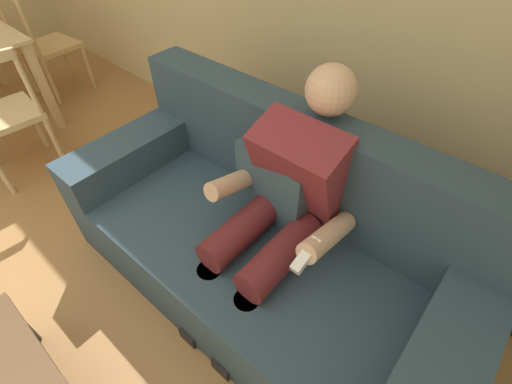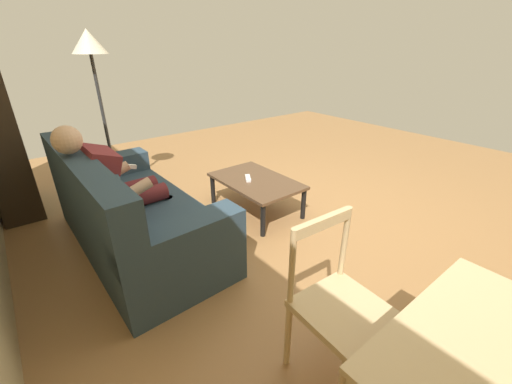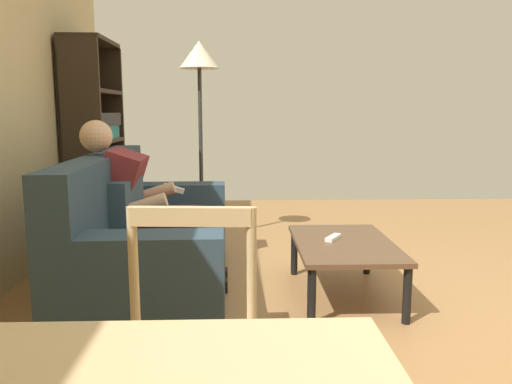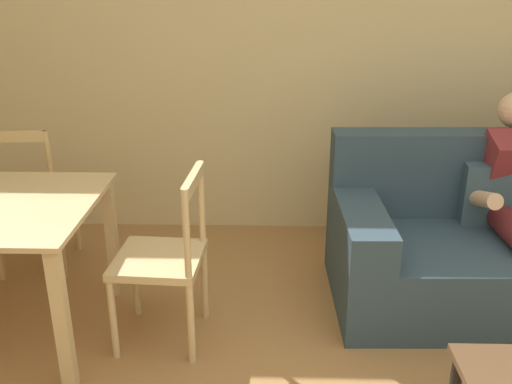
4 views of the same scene
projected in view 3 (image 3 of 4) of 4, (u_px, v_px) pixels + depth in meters
The scene contains 8 objects.
ground_plane at pixel (438, 343), 2.64m from camera, with size 8.51×8.51×0.00m, color #9E7042.
couch at pixel (146, 244), 3.35m from camera, with size 1.99×0.95×0.91m.
person_lounging at pixel (139, 203), 3.38m from camera, with size 0.60×0.96×1.14m.
coffee_table at pixel (344, 248), 3.26m from camera, with size 0.97×0.62×0.36m.
tv_remote at pixel (333, 238), 3.31m from camera, with size 0.05×0.17×0.02m, color white.
bookshelf at pixel (94, 153), 4.73m from camera, with size 0.87×0.36×1.84m.
dining_chair_facing_couch at pixel (186, 366), 1.50m from camera, with size 0.45×0.45×0.90m.
floor_lamp at pixel (199, 73), 4.52m from camera, with size 0.36×0.36×1.81m.
Camera 3 is at (-2.44, 1.04, 1.20)m, focal length 35.40 mm.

